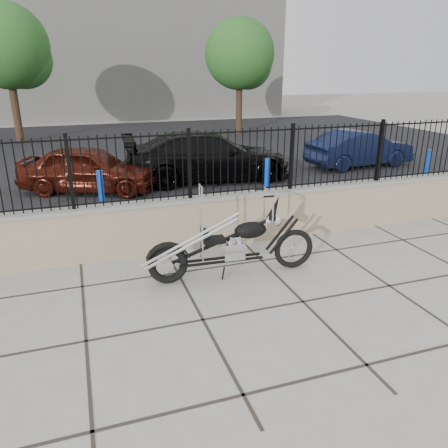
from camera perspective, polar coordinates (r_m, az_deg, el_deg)
name	(u,v)px	position (r m, az deg, el deg)	size (l,w,h in m)	color
ground_plane	(303,302)	(6.48, 10.27, -9.96)	(90.00, 90.00, 0.00)	#99968E
parking_lot	(152,152)	(17.89, -9.36, 9.29)	(30.00, 30.00, 0.00)	black
retaining_wall	(242,217)	(8.36, 2.31, 0.90)	(14.00, 0.36, 0.96)	gray
iron_fence	(242,161)	(8.07, 2.42, 8.18)	(14.00, 0.08, 1.20)	black
background_building	(112,54)	(31.51, -14.46, 20.71)	(22.00, 6.00, 8.00)	beige
chopper_motorcycle	(230,230)	(6.82, 0.81, -0.81)	(2.62, 0.46, 1.57)	black
car_red	(89,169)	(12.32, -17.25, 6.90)	(1.46, 3.64, 1.24)	#441209
car_black	(208,156)	(13.00, -2.09, 8.82)	(1.99, 4.89, 1.42)	black
car_blue	(360,149)	(15.57, 17.32, 9.38)	(1.28, 3.67, 1.21)	#0E1533
bollard_a	(102,197)	(9.74, -15.68, 3.46)	(0.14, 0.14, 1.14)	#0B52AE
bollard_b	(267,180)	(11.00, 5.60, 5.75)	(0.13, 0.13, 1.07)	blue
bollard_c	(427,166)	(13.98, 25.02, 6.83)	(0.12, 0.12, 0.98)	blue
tree_left	(5,42)	(21.88, -26.68, 20.49)	(3.54, 3.54, 5.98)	#382619
tree_right	(240,51)	(22.37, 2.06, 21.70)	(3.33, 3.33, 5.61)	#382619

